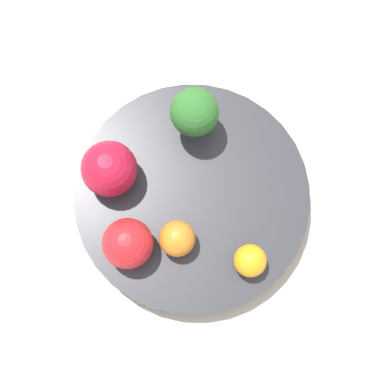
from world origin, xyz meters
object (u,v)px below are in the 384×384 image
Objects in this scene: orange_back at (177,239)px; orange_front at (250,261)px; apple_green at (109,169)px; bowl at (192,197)px; broccoli at (194,113)px; apple_red at (128,244)px.

orange_front is at bearing -20.80° from orange_back.
orange_back is at bearing -49.37° from apple_green.
bowl is at bearing 69.29° from orange_back.
broccoli is 1.33× the size of apple_red.
orange_front is (0.05, -0.16, -0.03)m from broccoli.
orange_back is (0.07, -0.08, -0.01)m from apple_green.
apple_green is 0.10m from orange_back.
orange_back reaches higher than bowl.
orange_front is at bearing -36.91° from apple_green.
broccoli is 1.17× the size of apple_green.
bowl is 4.91× the size of apple_red.
orange_back is (-0.07, 0.03, 0.00)m from orange_front.
apple_red is 0.89× the size of apple_green.
broccoli is 0.11m from apple_green.
bowl is 0.10m from orange_front.
orange_front is at bearing -55.18° from bowl.
apple_red is 1.37× the size of orange_back.
broccoli reaches higher than orange_back.
apple_red reaches higher than orange_front.
broccoli is at bearing 59.25° from apple_red.
apple_green reaches higher than bowl.
apple_green is (-0.02, 0.08, 0.00)m from apple_red.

